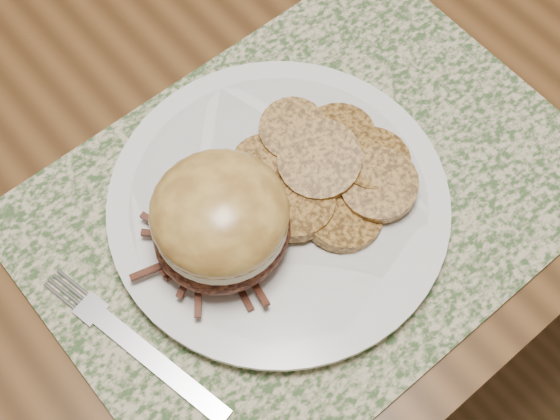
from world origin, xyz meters
name	(u,v)px	position (x,y,z in m)	size (l,w,h in m)	color
ground	(268,247)	(0.00, 0.00, 0.00)	(3.50, 3.50, 0.00)	brown
placemat	(309,200)	(-0.15, -0.25, 0.75)	(0.45, 0.33, 0.00)	#365129
dinner_plate	(279,205)	(-0.17, -0.24, 0.76)	(0.26, 0.26, 0.02)	white
pork_sandwich	(221,220)	(-0.23, -0.24, 0.81)	(0.11, 0.10, 0.08)	black
roasted_potatoes	(327,171)	(-0.13, -0.25, 0.78)	(0.15, 0.16, 0.04)	olive
fork	(134,344)	(-0.33, -0.26, 0.76)	(0.05, 0.18, 0.00)	silver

